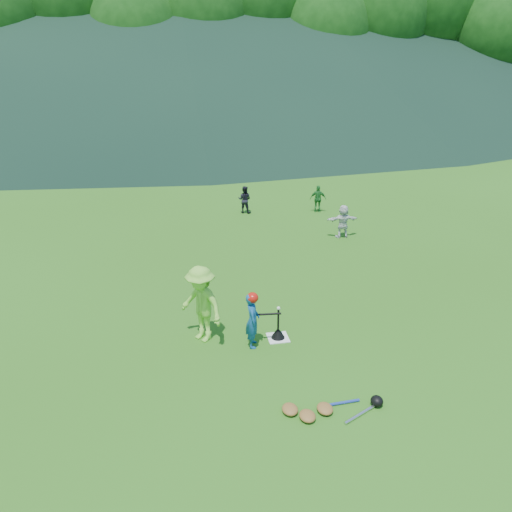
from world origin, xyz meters
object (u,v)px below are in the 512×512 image
Objects in this scene: fielder_d at (343,221)px; equipment_pile at (325,409)px; batting_tee at (278,333)px; home_plate at (278,338)px; fielder_c at (318,199)px; fielder_b at (245,200)px; adult_coach at (201,304)px; batter_child at (253,320)px.

fielder_d is 8.73m from equipment_pile.
batting_tee is at bearing 59.49° from fielder_d.
fielder_d is at bearing 58.00° from home_plate.
fielder_c reaches higher than batting_tee.
fielder_d is at bearing 68.08° from equipment_pile.
home_plate is 0.12m from batting_tee.
fielder_b reaches higher than home_plate.
fielder_c is at bearing 108.57° from adult_coach.
adult_coach is 8.86m from fielder_b.
batting_tee is 2.48m from equipment_pile.
adult_coach is 1.65× the size of fielder_b.
batter_child is 7.10m from fielder_d.
fielder_c is (5.14, 8.10, -0.34)m from adult_coach.
fielder_b is 8.85m from batting_tee.
fielder_d is at bearing 106.85° from fielder_c.
equipment_pile is at bearing -84.04° from batting_tee.
adult_coach is at bearing 170.05° from home_plate.
fielder_d reaches higher than fielder_c.
equipment_pile is (-3.25, -8.09, -0.49)m from fielder_d.
adult_coach reaches higher than batting_tee.
fielder_b is 11.30m from equipment_pile.
batter_child is at bearing 26.97° from adult_coach.
batting_tee is at bearing 41.04° from adult_coach.
fielder_b reaches higher than batting_tee.
equipment_pile reaches higher than home_plate.
fielder_d is (-0.02, -2.76, 0.04)m from fielder_c.
batting_tee is (1.61, -0.28, -0.72)m from adult_coach.
batting_tee is at bearing 95.96° from equipment_pile.
adult_coach reaches higher than equipment_pile.
adult_coach is 1.54× the size of fielder_d.
fielder_c is at bearing 73.18° from equipment_pile.
batter_child is 1.19× the size of fielder_c.
fielder_c is (3.54, 8.38, 0.50)m from home_plate.
batter_child is 1.18× the size of fielder_b.
fielder_b is 0.57× the size of equipment_pile.
fielder_b is (2.39, 8.53, -0.34)m from adult_coach.
equipment_pile is at bearing -150.72° from batter_child.
equipment_pile is at bearing 69.57° from fielder_d.
fielder_d is at bearing -26.35° from batter_child.
fielder_b is at bearing 125.31° from adult_coach.
fielder_d reaches higher than batting_tee.
equipment_pile is (0.26, -2.47, -0.06)m from batting_tee.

